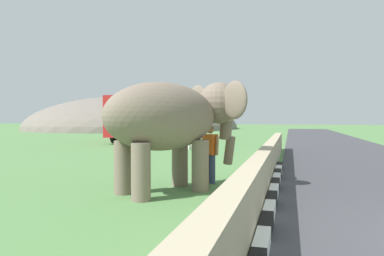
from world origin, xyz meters
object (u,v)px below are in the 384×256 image
bus_red (143,116)px  cow_mid (197,135)px  elephant (174,118)px  cow_near (191,135)px  person_handler (210,151)px

bus_red → cow_mid: bearing=-134.7°
elephant → cow_near: elephant is taller
cow_near → bus_red: bearing=43.8°
elephant → person_handler: elephant is taller
cow_mid → bus_red: bearing=45.3°
person_handler → cow_near: bearing=18.5°
cow_near → cow_mid: 0.38m
person_handler → cow_mid: 11.36m
elephant → bus_red: 20.43m
bus_red → cow_mid: size_ratio=5.01×
elephant → cow_near: (12.21, 3.02, -0.99)m
bus_red → cow_near: (-6.17, -5.92, -1.21)m
elephant → person_handler: 1.70m
cow_near → cow_mid: bearing=-99.6°
elephant → cow_near: size_ratio=2.04×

